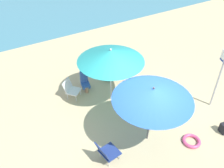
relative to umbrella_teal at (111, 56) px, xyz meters
The scene contains 11 objects.
ground_plane 2.33m from the umbrella_teal, 82.16° to the right, with size 40.00×40.00×0.00m, color #CCB789.
umbrella_teal is the anchor object (origin of this frame).
umbrella_blue 2.05m from the umbrella_teal, 89.91° to the right, with size 2.08×2.08×1.90m.
beach_chair_a 1.99m from the umbrella_teal, 62.63° to the left, with size 0.76×0.78×0.62m.
beach_chair_b 1.96m from the umbrella_teal, 143.57° to the left, with size 0.67×0.67×0.67m.
beach_chair_c 2.85m from the umbrella_teal, 123.51° to the right, with size 0.60×0.55×0.66m.
person_a 1.76m from the umbrella_teal, 115.32° to the left, with size 0.35×0.53×0.86m.
person_b 1.83m from the umbrella_teal, 37.87° to the left, with size 0.39×0.54×0.98m.
warning_sign 3.40m from the umbrella_teal, 35.98° to the right, with size 0.21×0.44×2.06m.
swim_ring 3.43m from the umbrella_teal, 70.27° to the right, with size 0.52×0.52×0.10m, color #E54C7F.
beach_bag 4.00m from the umbrella_teal, 55.27° to the right, with size 0.25×0.18×0.31m, color black.
Camera 1 is at (-3.45, -3.93, 5.50)m, focal length 38.66 mm.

